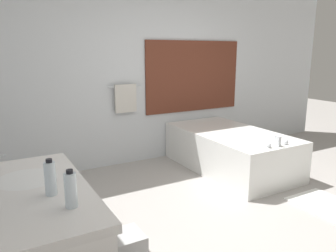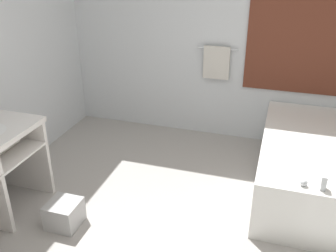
% 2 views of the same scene
% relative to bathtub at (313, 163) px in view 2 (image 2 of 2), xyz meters
% --- Properties ---
extents(wall_back_with_blinds, '(7.40, 0.13, 2.70)m').
position_rel_bathtub_xyz_m(wall_back_with_blinds, '(-0.86, 0.98, 1.04)').
color(wall_back_with_blinds, silver).
rests_on(wall_back_with_blinds, ground_plane).
extents(bathtub, '(1.02, 1.88, 0.67)m').
position_rel_bathtub_xyz_m(bathtub, '(0.00, 0.00, 0.00)').
color(bathtub, white).
rests_on(bathtub, ground_plane).
extents(waste_bin, '(0.28, 0.28, 0.23)m').
position_rel_bathtub_xyz_m(waste_bin, '(-2.09, -1.25, -0.18)').
color(waste_bin, '#B2B2B2').
rests_on(waste_bin, ground_plane).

